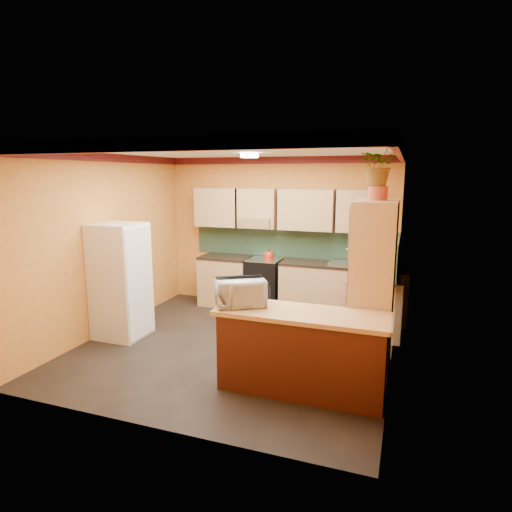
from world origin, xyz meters
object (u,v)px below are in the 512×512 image
at_px(base_cabinets_back, 298,288).
at_px(microwave, 240,292).
at_px(fridge, 120,281).
at_px(stove, 264,284).
at_px(breakfast_bar, 301,354).
at_px(pantry, 373,289).

bearing_deg(base_cabinets_back, microwave, -89.89).
relative_size(fridge, microwave, 3.11).
bearing_deg(stove, breakfast_bar, -63.79).
height_order(pantry, breakfast_bar, pantry).
xyz_separation_m(base_cabinets_back, stove, (-0.62, -0.00, 0.02)).
bearing_deg(stove, base_cabinets_back, 0.00).
relative_size(pantry, breakfast_bar, 1.17).
xyz_separation_m(breakfast_bar, microwave, (-0.72, 0.00, 0.64)).
xyz_separation_m(pantry, breakfast_bar, (-0.67, -0.78, -0.61)).
xyz_separation_m(stove, fridge, (-1.58, -1.98, 0.39)).
xyz_separation_m(base_cabinets_back, pantry, (1.39, -1.96, 0.61)).
bearing_deg(fridge, stove, 51.34).
distance_m(base_cabinets_back, stove, 0.63).
bearing_deg(microwave, breakfast_bar, -30.72).
height_order(pantry, microwave, pantry).
bearing_deg(pantry, fridge, -179.69).
distance_m(fridge, breakfast_bar, 3.05).
bearing_deg(breakfast_bar, fridge, 165.47).
height_order(base_cabinets_back, fridge, fridge).
relative_size(base_cabinets_back, breakfast_bar, 2.03).
relative_size(base_cabinets_back, stove, 4.01).
bearing_deg(microwave, fridge, 130.33).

